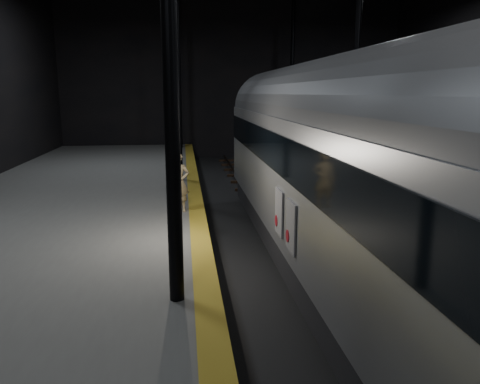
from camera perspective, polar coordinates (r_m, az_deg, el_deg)
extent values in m
plane|color=black|center=(13.27, 9.48, -8.59)|extent=(44.00, 44.00, 0.00)
cube|color=#545451|center=(13.18, -23.85, -7.32)|extent=(9.00, 43.80, 1.00)
cube|color=olive|center=(12.44, -4.94, -4.98)|extent=(0.50, 43.80, 0.01)
cube|color=#3F3328|center=(13.03, 6.43, -8.09)|extent=(0.08, 43.00, 0.14)
cube|color=#3F3328|center=(13.43, 12.48, -7.69)|extent=(0.08, 43.00, 0.14)
cube|color=black|center=(13.25, 9.49, -8.34)|extent=(2.40, 42.00, 0.12)
cylinder|color=black|center=(8.02, -8.73, 21.72)|extent=(0.26, 0.26, 10.00)
cylinder|color=black|center=(19.95, -7.72, 15.84)|extent=(0.26, 0.26, 10.00)
cylinder|color=black|center=(21.28, 14.01, 15.35)|extent=(0.26, 0.26, 10.00)
cylinder|color=black|center=(31.93, -7.47, 14.36)|extent=(0.26, 0.26, 10.00)
cylinder|color=black|center=(32.78, 6.37, 14.32)|extent=(0.26, 0.26, 10.00)
cube|color=#9B9CA2|center=(10.82, 12.76, 0.64)|extent=(2.90, 20.01, 3.00)
cube|color=black|center=(11.34, 12.32, -8.73)|extent=(2.65, 19.61, 0.85)
cube|color=black|center=(10.71, 12.93, 4.31)|extent=(2.96, 19.71, 0.90)
cylinder|color=slate|center=(10.64, 13.13, 8.59)|extent=(2.84, 19.81, 2.84)
cube|color=black|center=(17.90, 4.96, -2.04)|extent=(1.80, 2.20, 0.35)
cube|color=silver|center=(9.62, 6.23, -4.24)|extent=(0.04, 0.75, 1.05)
cube|color=silver|center=(10.75, 4.79, -2.47)|extent=(0.04, 0.75, 1.05)
cylinder|color=maroon|center=(9.85, 5.85, -5.35)|extent=(0.03, 0.26, 0.26)
cylinder|color=maroon|center=(10.98, 4.47, -3.50)|extent=(0.03, 0.26, 0.26)
imported|color=#98845D|center=(14.55, -7.51, 1.17)|extent=(0.68, 0.45, 1.84)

